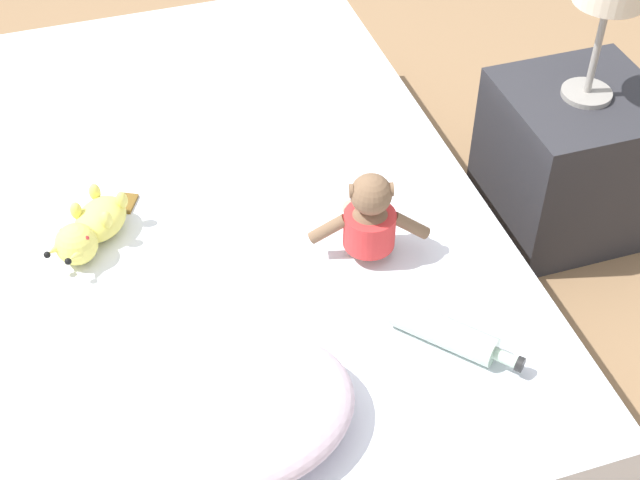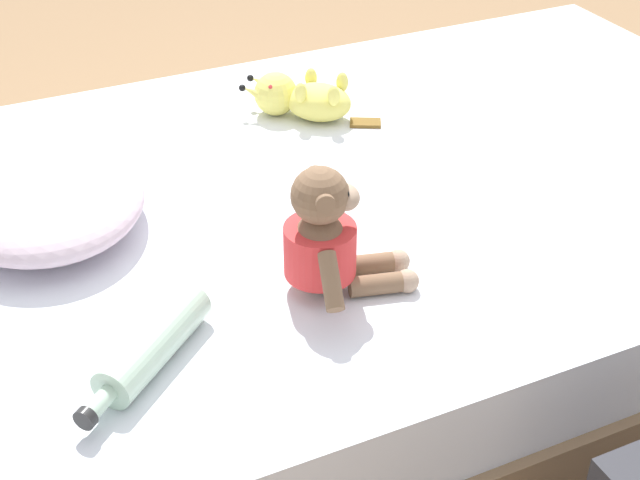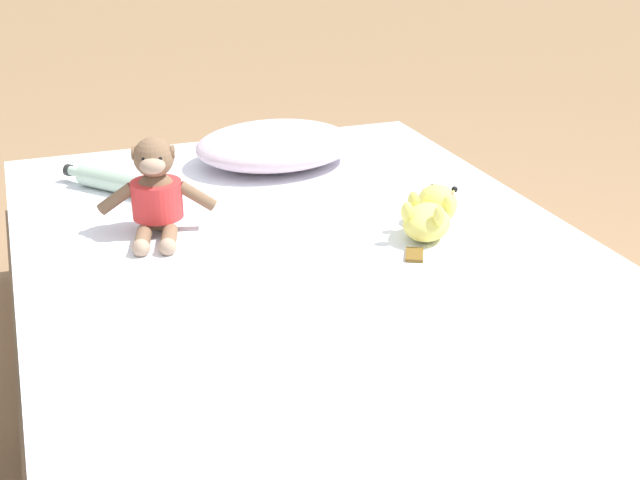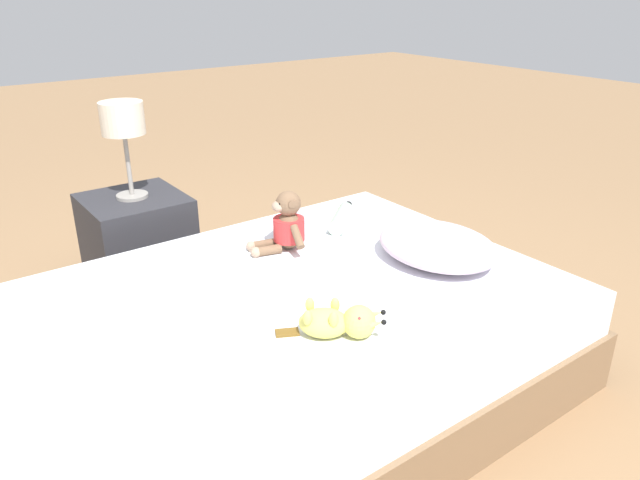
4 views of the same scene
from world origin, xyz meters
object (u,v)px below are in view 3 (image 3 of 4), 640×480
bed (320,337)px  plush_monkey (156,194)px  glass_bottle (114,180)px  pillow (275,145)px  plush_yellow_creature (431,213)px

bed → plush_monkey: bearing=137.1°
plush_monkey → glass_bottle: plush_monkey is taller
pillow → glass_bottle: (-0.48, -0.08, -0.02)m
bed → plush_monkey: size_ratio=7.13×
plush_yellow_creature → pillow: bearing=107.7°
pillow → plush_monkey: plush_monkey is taller
bed → pillow: pillow is taller
plush_monkey → glass_bottle: 0.33m
bed → glass_bottle: size_ratio=7.90×
bed → plush_yellow_creature: 0.40m
bed → plush_yellow_creature: size_ratio=7.10×
pillow → plush_monkey: size_ratio=1.73×
plush_yellow_creature → plush_monkey: bearing=160.0°
plush_monkey → plush_yellow_creature: bearing=-20.0°
plush_yellow_creature → glass_bottle: (-0.68, 0.55, -0.01)m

